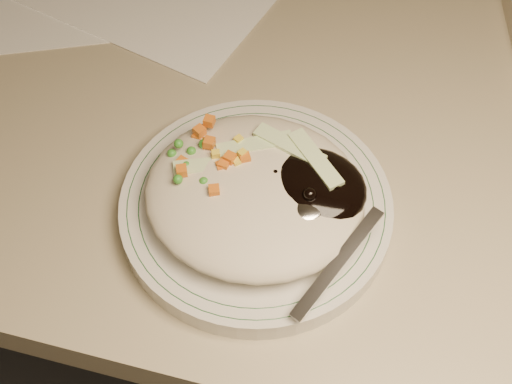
# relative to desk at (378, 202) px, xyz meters

# --- Properties ---
(desk) EXTENTS (1.40, 0.70, 0.74)m
(desk) POSITION_rel_desk_xyz_m (0.00, 0.00, 0.00)
(desk) COLOR gray
(desk) RESTS_ON ground
(plate) EXTENTS (0.24, 0.24, 0.02)m
(plate) POSITION_rel_desk_xyz_m (-0.11, -0.19, 0.21)
(plate) COLOR silver
(plate) RESTS_ON desk
(plate_rim) EXTENTS (0.23, 0.23, 0.00)m
(plate_rim) POSITION_rel_desk_xyz_m (-0.11, -0.19, 0.22)
(plate_rim) COLOR #144723
(plate_rim) RESTS_ON plate
(meal) EXTENTS (0.21, 0.19, 0.05)m
(meal) POSITION_rel_desk_xyz_m (-0.11, -0.19, 0.24)
(meal) COLOR beige
(meal) RESTS_ON plate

